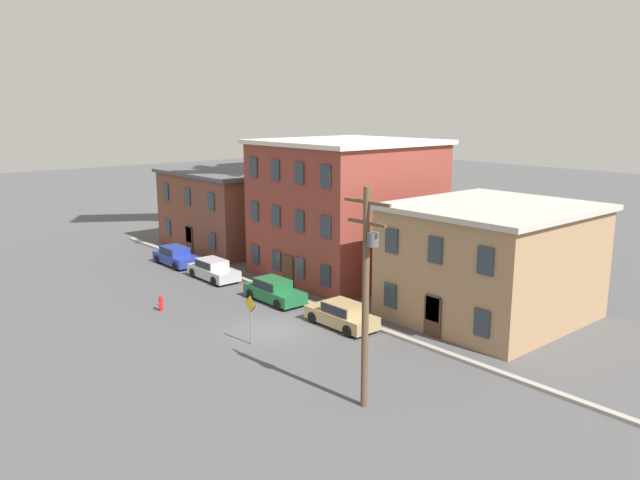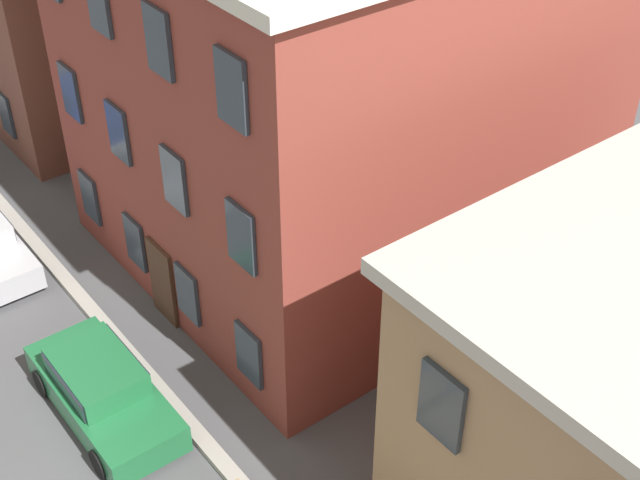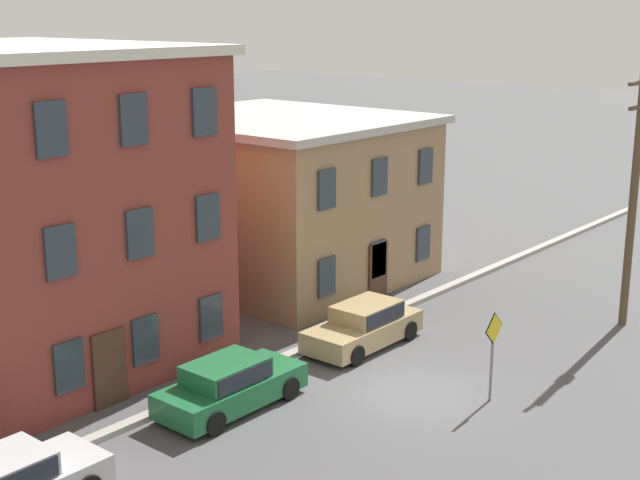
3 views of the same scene
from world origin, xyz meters
The scene contains 7 objects.
ground_plane centered at (0.00, 0.00, 0.00)m, with size 200.00×200.00×0.00m, color #4C4C4F.
kerb_strip centered at (0.00, 4.50, 0.08)m, with size 56.00×0.36×0.16m, color #9E998E.
apartment_far centered at (6.39, 11.09, 3.32)m, with size 9.69×10.70×6.62m.
car_green centered at (-4.10, 3.26, 0.75)m, with size 4.40×1.92×1.43m.
car_tan centered at (2.12, 3.34, 0.75)m, with size 4.40×1.92×1.43m.
caution_sign centered at (1.01, -2.01, 1.76)m, with size 0.94×0.08×2.64m.
utility_pole centered at (9.68, -2.38, 5.08)m, with size 2.40×0.44×9.04m.
Camera 3 is at (-19.91, -13.34, 10.73)m, focal length 50.00 mm.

